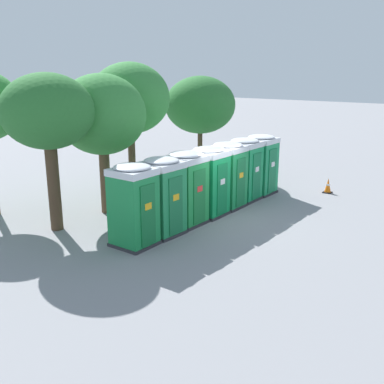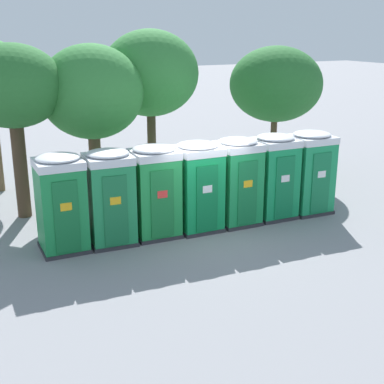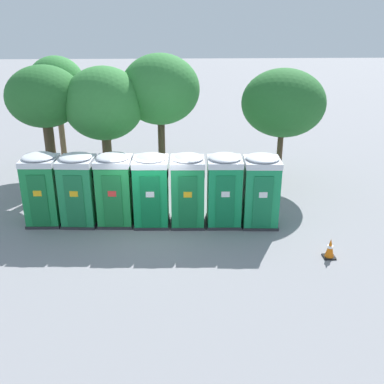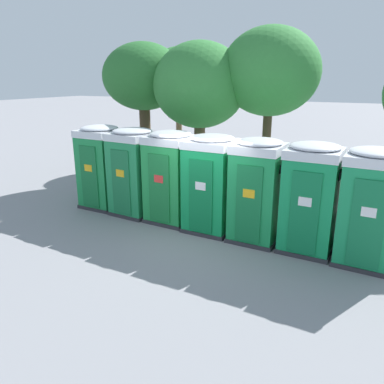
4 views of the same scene
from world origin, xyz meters
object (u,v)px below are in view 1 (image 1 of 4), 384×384
(portapotty_1, at_px, (162,196))
(traffic_cone, at_px, (328,186))
(portapotty_2, at_px, (186,188))
(portapotty_6, at_px, (260,164))
(street_tree_4, at_px, (48,113))
(street_tree_2, at_px, (102,115))
(portapotty_3, at_px, (209,181))
(portapotty_4, at_px, (228,175))
(street_tree_3, at_px, (130,99))
(portapotty_5, at_px, (244,169))
(street_tree_1, at_px, (200,105))
(portapotty_0, at_px, (134,205))

(portapotty_1, relative_size, traffic_cone, 3.97)
(portapotty_2, xyz_separation_m, portapotty_6, (5.03, -0.31, -0.00))
(street_tree_4, bearing_deg, portapotty_2, -47.51)
(street_tree_2, bearing_deg, portapotty_1, -100.58)
(portapotty_1, relative_size, portapotty_3, 1.00)
(portapotty_4, bearing_deg, street_tree_4, 148.06)
(portapotty_4, xyz_separation_m, street_tree_3, (-0.97, 4.05, 2.77))
(portapotty_5, relative_size, street_tree_1, 0.52)
(street_tree_2, distance_m, traffic_cone, 10.07)
(portapotty_0, relative_size, street_tree_2, 0.50)
(portapotty_2, distance_m, portapotty_3, 1.26)
(street_tree_1, distance_m, street_tree_4, 9.61)
(portapotty_6, relative_size, street_tree_3, 0.46)
(portapotty_3, distance_m, portapotty_6, 3.78)
(portapotty_3, distance_m, street_tree_4, 5.98)
(street_tree_4, xyz_separation_m, traffic_cone, (9.73, -5.96, -3.56))
(portapotty_5, bearing_deg, street_tree_3, 118.73)
(portapotty_0, height_order, portapotty_1, same)
(street_tree_4, bearing_deg, portapotty_4, -31.94)
(portapotty_0, distance_m, portapotty_3, 3.78)
(portapotty_0, distance_m, street_tree_3, 6.17)
(portapotty_3, bearing_deg, portapotty_1, 176.47)
(street_tree_4, height_order, traffic_cone, street_tree_4)
(portapotty_3, xyz_separation_m, street_tree_1, (5.36, 3.99, 2.20))
(portapotty_2, relative_size, portapotty_5, 1.00)
(portapotty_2, height_order, portapotty_6, same)
(portapotty_0, distance_m, traffic_cone, 9.76)
(traffic_cone, bearing_deg, portapotty_4, 149.08)
(street_tree_3, bearing_deg, street_tree_2, -163.30)
(traffic_cone, bearing_deg, street_tree_1, 91.29)
(street_tree_4, relative_size, traffic_cone, 8.02)
(portapotty_0, xyz_separation_m, portapotty_6, (7.55, -0.44, -0.00))
(street_tree_3, bearing_deg, street_tree_4, -171.94)
(portapotty_5, relative_size, street_tree_3, 0.46)
(portapotty_3, relative_size, street_tree_2, 0.50)
(portapotty_0, relative_size, portapotty_2, 1.00)
(portapotty_3, distance_m, portapotty_5, 2.52)
(street_tree_2, xyz_separation_m, traffic_cone, (7.44, -5.93, -3.31))
(traffic_cone, bearing_deg, portapotty_2, 158.03)
(street_tree_4, bearing_deg, portapotty_3, -38.47)
(street_tree_1, bearing_deg, portapotty_3, -143.32)
(portapotty_3, bearing_deg, street_tree_1, 36.68)
(portapotty_1, height_order, portapotty_4, same)
(portapotty_6, relative_size, street_tree_4, 0.49)
(portapotty_0, xyz_separation_m, street_tree_2, (1.85, 3.07, 2.34))
(portapotty_0, xyz_separation_m, street_tree_3, (4.06, 3.74, 2.77))
(portapotty_2, distance_m, portapotty_5, 3.78)
(street_tree_1, distance_m, street_tree_2, 7.32)
(street_tree_3, height_order, street_tree_4, street_tree_3)
(portapotty_3, distance_m, street_tree_3, 4.86)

